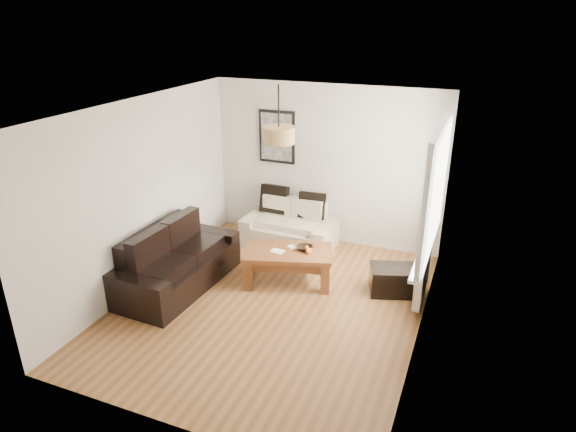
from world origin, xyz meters
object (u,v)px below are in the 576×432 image
at_px(loveseat_cream, 289,225).
at_px(coffee_table, 288,266).
at_px(ottoman, 395,280).
at_px(sofa_leather, 177,259).

distance_m(loveseat_cream, coffee_table, 1.22).
bearing_deg(loveseat_cream, ottoman, -22.46).
relative_size(loveseat_cream, ottoman, 2.22).
height_order(loveseat_cream, ottoman, loveseat_cream).
xyz_separation_m(sofa_leather, ottoman, (2.88, 0.95, -0.22)).
bearing_deg(coffee_table, sofa_leather, -154.88).
height_order(sofa_leather, coffee_table, sofa_leather).
distance_m(sofa_leather, ottoman, 3.04).
relative_size(coffee_table, ottoman, 1.85).
bearing_deg(loveseat_cream, coffee_table, -68.01).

